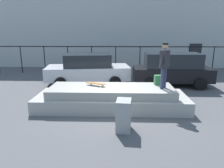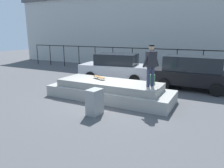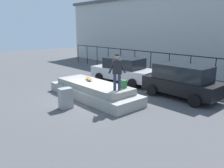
{
  "view_description": "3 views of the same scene",
  "coord_description": "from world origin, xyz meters",
  "px_view_note": "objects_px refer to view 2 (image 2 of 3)",
  "views": [
    {
      "loc": [
        0.25,
        -7.89,
        3.01
      ],
      "look_at": [
        -0.05,
        0.85,
        0.8
      ],
      "focal_mm": 33.85,
      "sensor_mm": 36.0,
      "label": 1
    },
    {
      "loc": [
        4.41,
        -8.19,
        2.98
      ],
      "look_at": [
        -0.29,
        0.92,
        0.52
      ],
      "focal_mm": 33.35,
      "sensor_mm": 36.0,
      "label": 2
    },
    {
      "loc": [
        9.61,
        -7.14,
        3.74
      ],
      "look_at": [
        0.0,
        1.48,
        0.57
      ],
      "focal_mm": 36.54,
      "sensor_mm": 36.0,
      "label": 3
    }
  ],
  "objects_px": {
    "backpack": "(152,79)",
    "car_black_hatchback_mid": "(192,72)",
    "skateboard": "(99,77)",
    "car_silver_sedan_near": "(117,67)",
    "skateboarder": "(151,63)",
    "utility_box": "(95,102)"
  },
  "relations": [
    {
      "from": "car_silver_sedan_near",
      "to": "car_black_hatchback_mid",
      "type": "distance_m",
      "value": 4.71
    },
    {
      "from": "skateboard",
      "to": "car_silver_sedan_near",
      "type": "relative_size",
      "value": 0.17
    },
    {
      "from": "skateboard",
      "to": "skateboarder",
      "type": "bearing_deg",
      "value": -5.78
    },
    {
      "from": "skateboard",
      "to": "car_silver_sedan_near",
      "type": "distance_m",
      "value": 3.77
    },
    {
      "from": "car_silver_sedan_near",
      "to": "utility_box",
      "type": "height_order",
      "value": "car_silver_sedan_near"
    },
    {
      "from": "backpack",
      "to": "car_silver_sedan_near",
      "type": "relative_size",
      "value": 0.08
    },
    {
      "from": "backpack",
      "to": "skateboard",
      "type": "bearing_deg",
      "value": 178.79
    },
    {
      "from": "skateboard",
      "to": "car_silver_sedan_near",
      "type": "xyz_separation_m",
      "value": [
        -0.85,
        3.67,
        -0.06
      ]
    },
    {
      "from": "skateboarder",
      "to": "backpack",
      "type": "bearing_deg",
      "value": 101.11
    },
    {
      "from": "backpack",
      "to": "car_black_hatchback_mid",
      "type": "relative_size",
      "value": 0.09
    },
    {
      "from": "skateboard",
      "to": "backpack",
      "type": "height_order",
      "value": "backpack"
    },
    {
      "from": "skateboarder",
      "to": "car_silver_sedan_near",
      "type": "height_order",
      "value": "skateboarder"
    },
    {
      "from": "skateboard",
      "to": "car_black_hatchback_mid",
      "type": "height_order",
      "value": "car_black_hatchback_mid"
    },
    {
      "from": "skateboarder",
      "to": "backpack",
      "type": "relative_size",
      "value": 4.31
    },
    {
      "from": "backpack",
      "to": "car_black_hatchback_mid",
      "type": "xyz_separation_m",
      "value": [
        1.33,
        3.15,
        -0.09
      ]
    },
    {
      "from": "skateboarder",
      "to": "car_black_hatchback_mid",
      "type": "relative_size",
      "value": 0.41
    },
    {
      "from": "skateboard",
      "to": "utility_box",
      "type": "xyz_separation_m",
      "value": [
        1.08,
        -2.17,
        -0.46
      ]
    },
    {
      "from": "skateboard",
      "to": "car_black_hatchback_mid",
      "type": "relative_size",
      "value": 0.2
    },
    {
      "from": "skateboarder",
      "to": "utility_box",
      "type": "relative_size",
      "value": 1.75
    },
    {
      "from": "skateboard",
      "to": "car_black_hatchback_mid",
      "type": "xyz_separation_m",
      "value": [
        3.85,
        3.43,
        0.01
      ]
    },
    {
      "from": "skateboarder",
      "to": "skateboard",
      "type": "bearing_deg",
      "value": 174.22
    },
    {
      "from": "backpack",
      "to": "car_silver_sedan_near",
      "type": "bearing_deg",
      "value": 127.33
    }
  ]
}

